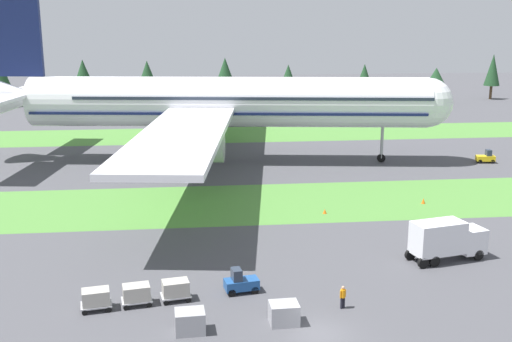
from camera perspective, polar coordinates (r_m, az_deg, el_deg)
ground_plane at (r=43.36m, az=5.80°, el=-14.59°), size 400.00×400.00×0.00m
grass_strip_near at (r=71.64m, az=0.75°, el=-2.91°), size 320.00×16.03×0.01m
grass_strip_far at (r=114.36m, az=-1.90°, el=3.38°), size 320.00×16.03×0.01m
airliner at (r=91.27m, az=-3.85°, el=6.37°), size 68.87×85.13×24.78m
baggage_tug at (r=48.61m, az=-1.42°, el=-10.19°), size 2.78×1.72×1.97m
cargo_dolly_lead at (r=47.68m, az=-7.39°, el=-10.66°), size 2.42×1.85×1.55m
cargo_dolly_second at (r=47.41m, az=-10.91°, el=-10.95°), size 2.42×1.85×1.55m
cargo_dolly_third at (r=47.31m, az=-14.48°, el=-11.21°), size 2.42×1.85×1.55m
catering_truck at (r=56.87m, az=17.09°, el=-5.96°), size 7.29×3.79×3.58m
pushback_tractor at (r=97.38m, az=20.34°, el=1.18°), size 2.75×1.64×1.97m
ground_crew_marshaller at (r=57.20m, az=14.46°, el=-6.74°), size 0.48×0.36×1.74m
ground_crew_loader at (r=46.51m, az=7.97°, el=-11.30°), size 0.51×0.36×1.74m
uld_container_0 at (r=43.18m, az=-6.08°, el=-13.57°), size 2.08×1.70×1.54m
uld_container_1 at (r=44.10m, az=2.58°, el=-12.91°), size 2.05×1.67×1.50m
taxiway_marker_0 at (r=73.72m, az=15.10°, el=-2.66°), size 0.44×0.44×0.64m
taxiway_marker_1 at (r=68.02m, az=6.33°, el=-3.69°), size 0.44×0.44×0.51m
distant_tree_line at (r=155.49m, az=-5.39°, el=8.65°), size 180.82×10.56×11.96m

